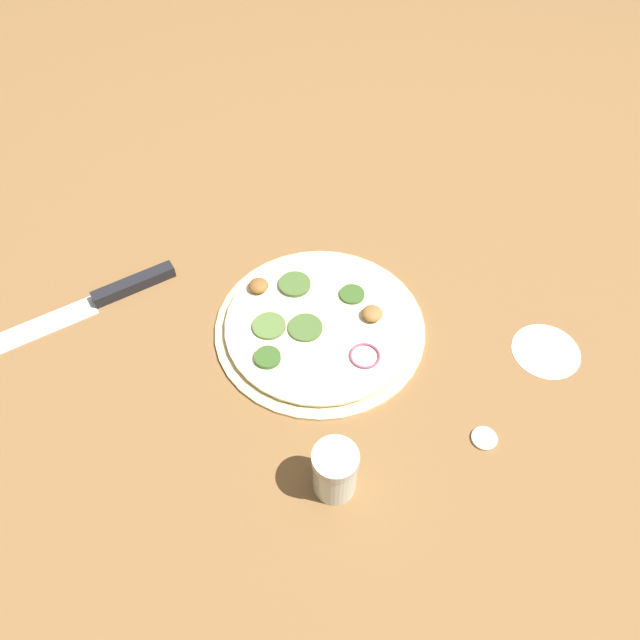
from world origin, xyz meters
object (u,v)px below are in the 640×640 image
Objects in this scene: knife at (98,300)px; loose_cap at (485,438)px; pizza at (319,325)px; spice_jar at (335,471)px.

knife is 9.13× the size of loose_cap.
pizza is at bearing 140.57° from knife.
spice_jar reaches higher than loose_cap.
spice_jar is at bearing 26.85° from pizza.
knife is at bearing -75.76° from pizza.
spice_jar is 0.20m from loose_cap.
pizza is 0.24m from spice_jar.
spice_jar reaches higher than knife.
pizza is 1.00× the size of knife.
spice_jar is at bearing -49.80° from loose_cap.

